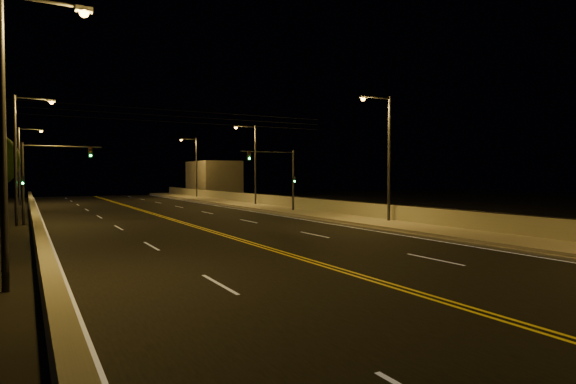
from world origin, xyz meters
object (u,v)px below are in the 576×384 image
streetlight_1 (386,150)px  streetlight_2 (253,160)px  streetlight_6 (22,160)px  streetlight_4 (14,118)px  streetlight_5 (20,150)px  traffic_signal_right (283,173)px  streetlight_3 (194,164)px  traffic_signal_left (40,172)px

streetlight_1 → streetlight_2: same height
streetlight_6 → streetlight_2: bearing=-33.7°
streetlight_4 → streetlight_2: bearing=54.9°
streetlight_4 → streetlight_1: bearing=23.1°
streetlight_1 → streetlight_5: bearing=152.2°
streetlight_4 → traffic_signal_right: size_ratio=1.55×
streetlight_6 → streetlight_5: bearing=-90.0°
streetlight_3 → streetlight_5: same height
traffic_signal_right → streetlight_6: bearing=129.7°
streetlight_4 → streetlight_6: size_ratio=1.00×
streetlight_6 → traffic_signal_left: bearing=-87.2°
streetlight_5 → streetlight_4: bearing=-90.0°
streetlight_3 → streetlight_6: (-21.41, -5.67, 0.00)m
streetlight_1 → streetlight_2: 21.34m
streetlight_5 → streetlight_6: size_ratio=1.00×
streetlight_4 → traffic_signal_left: bearing=86.8°
streetlight_2 → streetlight_5: size_ratio=1.00×
streetlight_3 → traffic_signal_left: 35.88m
streetlight_6 → traffic_signal_right: streetlight_6 is taller
streetlight_2 → traffic_signal_left: 22.46m
streetlight_3 → streetlight_5: size_ratio=1.00×
streetlight_3 → streetlight_4: 54.78m
streetlight_4 → streetlight_5: size_ratio=1.00×
streetlight_1 → streetlight_6: (-21.41, 35.63, 0.00)m
streetlight_2 → streetlight_5: same height
streetlight_4 → streetlight_5: 20.38m
streetlight_1 → streetlight_4: bearing=-156.9°
streetlight_1 → streetlight_5: (-21.41, 11.27, 0.00)m
streetlight_1 → streetlight_2: (0.00, 21.34, 0.00)m
streetlight_4 → streetlight_5: bearing=90.0°
streetlight_1 → streetlight_3: size_ratio=1.00×
streetlight_1 → streetlight_4: (-21.41, -9.12, 0.00)m
streetlight_5 → traffic_signal_left: bearing=20.9°
streetlight_6 → traffic_signal_right: (19.84, -23.92, -1.45)m
streetlight_5 → traffic_signal_right: streetlight_5 is taller
streetlight_1 → streetlight_5: size_ratio=1.00×
streetlight_5 → traffic_signal_left: size_ratio=1.55×
streetlight_2 → streetlight_5: (-21.41, -10.07, 0.00)m
streetlight_3 → streetlight_1: bearing=-90.0°
traffic_signal_left → streetlight_4: bearing=-93.2°
streetlight_2 → traffic_signal_left: streetlight_2 is taller
streetlight_5 → traffic_signal_left: 1.91m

